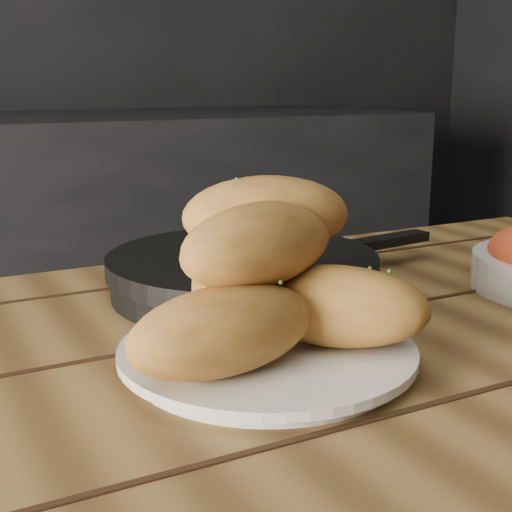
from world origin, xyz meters
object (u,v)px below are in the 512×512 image
at_px(bread_rolls, 264,277).
at_px(plate, 267,355).
at_px(skillet, 244,273).
at_px(table, 267,496).

bearing_deg(bread_rolls, plate, -62.93).
distance_m(bread_rolls, skillet, 0.21).
relative_size(plate, skillet, 0.57).
xyz_separation_m(plate, bread_rolls, (-0.00, 0.00, 0.07)).
distance_m(table, skillet, 0.27).
relative_size(table, skillet, 3.20).
distance_m(table, plate, 0.12).
relative_size(bread_rolls, skillet, 0.62).
bearing_deg(bread_rolls, table, -112.33).
height_order(table, skillet, skillet).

